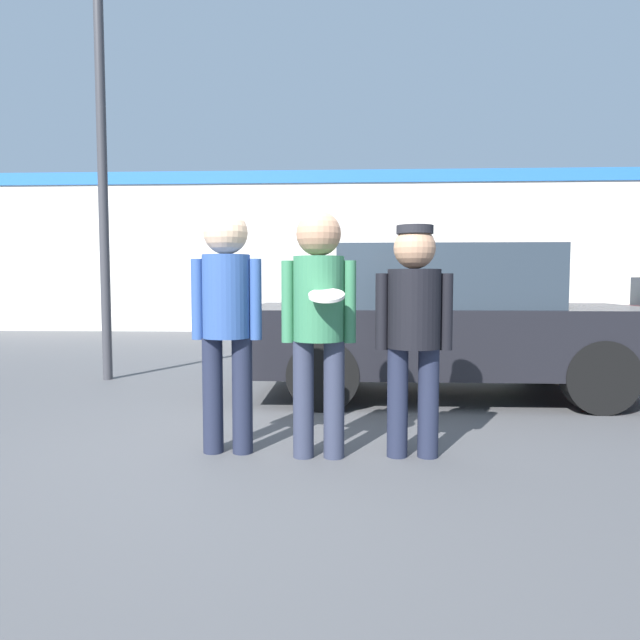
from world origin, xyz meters
TOP-DOWN VIEW (x-y plane):
  - ground_plane at (0.00, 0.00)m, footprint 56.00×56.00m
  - storefront_building at (0.00, 9.62)m, footprint 24.00×0.22m
  - person_left at (-0.40, -0.21)m, footprint 0.52×0.35m
  - person_middle_with_frisbee at (0.28, -0.29)m, footprint 0.53×0.55m
  - person_right at (0.96, -0.24)m, footprint 0.55×0.38m
  - parked_car_near at (1.54, 2.04)m, footprint 4.27×1.91m
  - street_lamp at (-2.33, 2.80)m, footprint 1.63×0.35m
  - shrub at (3.97, 8.81)m, footprint 1.25×1.25m

SIDE VIEW (x-z plane):
  - ground_plane at x=0.00m, z-range 0.00..0.00m
  - shrub at x=3.97m, z-range 0.00..1.25m
  - parked_car_near at x=1.54m, z-range 0.00..1.64m
  - person_right at x=0.96m, z-range 0.17..1.83m
  - person_middle_with_frisbee at x=0.28m, z-range 0.18..1.94m
  - person_left at x=-0.40m, z-range 0.18..1.96m
  - storefront_building at x=0.00m, z-range 0.03..3.93m
  - street_lamp at x=-2.33m, z-range 0.75..7.72m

